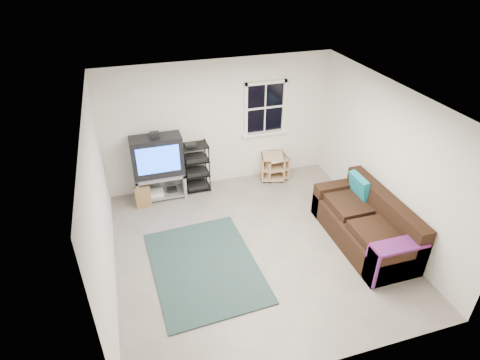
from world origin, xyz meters
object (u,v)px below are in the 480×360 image
object	(u,v)px
sofa	(366,225)
tv_unit	(158,162)
side_table_left	(272,165)
av_rack	(196,170)
side_table_right	(275,165)

from	to	relation	value
sofa	tv_unit	bearing A→B (deg)	142.63
tv_unit	sofa	world-z (taller)	tv_unit
side_table_left	tv_unit	bearing A→B (deg)	-178.96
side_table_left	sofa	bearing A→B (deg)	-72.78
av_rack	sofa	bearing A→B (deg)	-45.53
side_table_right	sofa	world-z (taller)	sofa
side_table_left	av_rack	bearing A→B (deg)	179.68
side_table_right	av_rack	bearing A→B (deg)	179.48
av_rack	sofa	size ratio (longest dim) A/B	0.50
tv_unit	av_rack	size ratio (longest dim) A/B	1.35
tv_unit	side_table_right	distance (m)	2.50
sofa	side_table_right	bearing A→B (deg)	106.05
side_table_right	tv_unit	bearing A→B (deg)	-179.13
tv_unit	sofa	bearing A→B (deg)	-37.37
side_table_left	sofa	distance (m)	2.57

